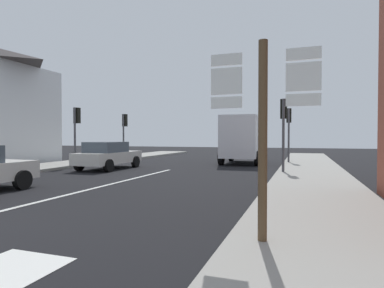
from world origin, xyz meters
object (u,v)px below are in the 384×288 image
(delivery_truck, at_px, (243,138))
(traffic_light_near_right, at_px, (284,119))
(route_sign_post, at_px, (263,125))
(sedan_far, at_px, (108,155))
(traffic_light_near_left, at_px, (76,123))
(traffic_light_far_right, at_px, (289,123))
(traffic_light_far_left, at_px, (124,126))

(delivery_truck, xyz_separation_m, traffic_light_near_right, (2.88, -5.54, 0.93))
(route_sign_post, bearing_deg, sedan_far, 133.17)
(delivery_truck, bearing_deg, traffic_light_near_right, -62.56)
(sedan_far, xyz_separation_m, traffic_light_near_right, (9.08, 0.50, 1.82))
(sedan_far, relative_size, delivery_truck, 0.83)
(traffic_light_near_right, height_order, traffic_light_near_left, traffic_light_near_right)
(traffic_light_near_right, distance_m, traffic_light_far_right, 6.01)
(traffic_light_far_left, bearing_deg, traffic_light_far_right, 3.01)
(traffic_light_far_left, height_order, traffic_light_far_right, traffic_light_far_right)
(sedan_far, relative_size, traffic_light_far_right, 1.18)
(traffic_light_far_left, xyz_separation_m, traffic_light_near_left, (0.00, -5.33, 0.01))
(delivery_truck, distance_m, traffic_light_far_right, 3.08)
(sedan_far, bearing_deg, delivery_truck, 44.20)
(sedan_far, bearing_deg, traffic_light_near_left, 167.19)
(sedan_far, xyz_separation_m, traffic_light_near_left, (-2.50, 0.57, 1.78))
(traffic_light_far_right, bearing_deg, sedan_far, -144.37)
(route_sign_post, distance_m, traffic_light_near_right, 10.48)
(traffic_light_near_left, bearing_deg, delivery_truck, 32.14)
(traffic_light_near_left, bearing_deg, sedan_far, -12.81)
(traffic_light_near_left, relative_size, traffic_light_far_right, 0.97)
(sedan_far, relative_size, traffic_light_far_left, 1.23)
(traffic_light_far_left, xyz_separation_m, traffic_light_far_right, (11.58, 0.61, 0.10))
(route_sign_post, xyz_separation_m, traffic_light_far_right, (-0.26, 16.47, 0.72))
(route_sign_post, distance_m, traffic_light_far_right, 16.48)
(traffic_light_near_right, relative_size, traffic_light_far_right, 0.98)
(route_sign_post, height_order, traffic_light_far_right, traffic_light_far_right)
(delivery_truck, relative_size, traffic_light_far_right, 1.42)
(delivery_truck, distance_m, traffic_light_near_left, 10.31)
(traffic_light_far_left, bearing_deg, route_sign_post, -53.26)
(route_sign_post, relative_size, traffic_light_far_left, 0.94)
(delivery_truck, distance_m, traffic_light_near_right, 6.31)
(delivery_truck, xyz_separation_m, traffic_light_far_right, (2.88, 0.47, 0.98))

